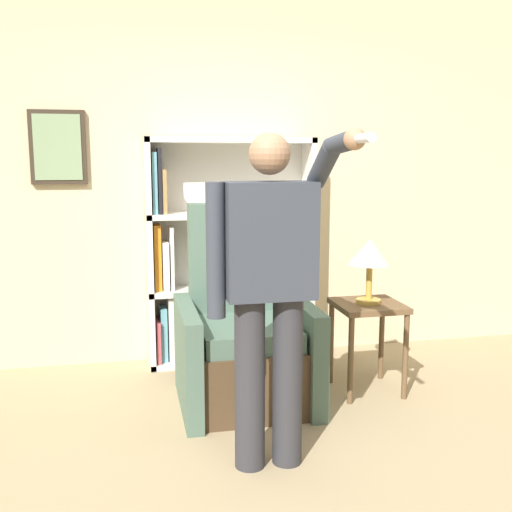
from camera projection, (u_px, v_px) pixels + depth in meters
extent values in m
plane|color=#9E8966|center=(306.00, 488.00, 2.81)|extent=(14.00, 14.00, 0.00)
cube|color=beige|center=(231.00, 175.00, 4.54)|extent=(8.00, 0.06, 2.80)
cube|color=#33281E|center=(58.00, 147.00, 4.20)|extent=(0.38, 0.04, 0.52)
cube|color=gray|center=(58.00, 147.00, 4.18)|extent=(0.32, 0.01, 0.46)
cube|color=silver|center=(150.00, 255.00, 4.32)|extent=(0.04, 0.28, 1.68)
cube|color=silver|center=(308.00, 250.00, 4.57)|extent=(0.04, 0.28, 1.68)
cube|color=silver|center=(228.00, 249.00, 4.58)|extent=(1.23, 0.01, 1.68)
cube|color=silver|center=(232.00, 357.00, 4.58)|extent=(1.23, 0.28, 0.04)
cube|color=silver|center=(231.00, 289.00, 4.49)|extent=(1.23, 0.28, 0.04)
cube|color=silver|center=(231.00, 215.00, 4.40)|extent=(1.23, 0.28, 0.04)
cube|color=silver|center=(230.00, 140.00, 4.32)|extent=(1.23, 0.28, 0.04)
cube|color=#BC4C56|center=(158.00, 340.00, 4.44)|extent=(0.03, 0.23, 0.31)
cube|color=#5B99A8|center=(164.00, 334.00, 4.44)|extent=(0.05, 0.16, 0.40)
cube|color=white|center=(172.00, 328.00, 4.45)|extent=(0.05, 0.23, 0.49)
cube|color=#337070|center=(179.00, 328.00, 4.46)|extent=(0.05, 0.18, 0.48)
cube|color=orange|center=(158.00, 257.00, 4.34)|extent=(0.05, 0.17, 0.48)
cube|color=white|center=(166.00, 266.00, 4.36)|extent=(0.05, 0.20, 0.35)
cube|color=white|center=(172.00, 258.00, 4.36)|extent=(0.03, 0.17, 0.46)
cube|color=#5B99A8|center=(154.00, 183.00, 4.25)|extent=(0.03, 0.21, 0.43)
cube|color=black|center=(159.00, 181.00, 4.26)|extent=(0.03, 0.22, 0.46)
cube|color=#9E7A47|center=(164.00, 191.00, 4.27)|extent=(0.03, 0.21, 0.31)
cube|color=#4C3823|center=(246.00, 372.00, 3.74)|extent=(0.62, 0.72, 0.41)
cube|color=#4C6656|center=(247.00, 333.00, 3.66)|extent=(0.58, 0.60, 0.12)
cube|color=#4C6656|center=(236.00, 281.00, 3.97)|extent=(0.62, 0.16, 1.04)
cube|color=#4C6656|center=(188.00, 359.00, 3.65)|extent=(0.10, 0.80, 0.64)
cube|color=#4C6656|center=(302.00, 351.00, 3.80)|extent=(0.10, 0.80, 0.64)
cylinder|color=#2D2D33|center=(250.00, 384.00, 2.94)|extent=(0.15, 0.15, 0.87)
cylinder|color=#2D2D33|center=(287.00, 381.00, 2.98)|extent=(0.15, 0.15, 0.87)
cube|color=#333842|center=(269.00, 240.00, 2.85)|extent=(0.43, 0.24, 0.55)
sphere|color=#997051|center=(270.00, 154.00, 2.78)|extent=(0.20, 0.20, 0.20)
cylinder|color=#333842|center=(216.00, 251.00, 2.80)|extent=(0.09, 0.09, 0.64)
cylinder|color=#333842|center=(324.00, 164.00, 2.73)|extent=(0.09, 0.28, 0.23)
cylinder|color=#333842|center=(343.00, 143.00, 2.48)|extent=(0.08, 0.27, 0.10)
sphere|color=#997051|center=(355.00, 139.00, 2.35)|extent=(0.09, 0.09, 0.09)
cylinder|color=white|center=(364.00, 138.00, 2.26)|extent=(0.04, 0.15, 0.04)
cube|color=brown|center=(368.00, 306.00, 3.90)|extent=(0.43, 0.43, 0.04)
cylinder|color=brown|center=(351.00, 361.00, 3.73)|extent=(0.04, 0.04, 0.56)
cylinder|color=brown|center=(405.00, 357.00, 3.81)|extent=(0.04, 0.04, 0.56)
cylinder|color=brown|center=(331.00, 343.00, 4.09)|extent=(0.04, 0.04, 0.56)
cylinder|color=brown|center=(381.00, 340.00, 4.16)|extent=(0.04, 0.04, 0.56)
cylinder|color=gold|center=(368.00, 301.00, 3.89)|extent=(0.16, 0.16, 0.02)
cylinder|color=gold|center=(369.00, 282.00, 3.87)|extent=(0.04, 0.04, 0.23)
cone|color=beige|center=(370.00, 252.00, 3.84)|extent=(0.28, 0.28, 0.16)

